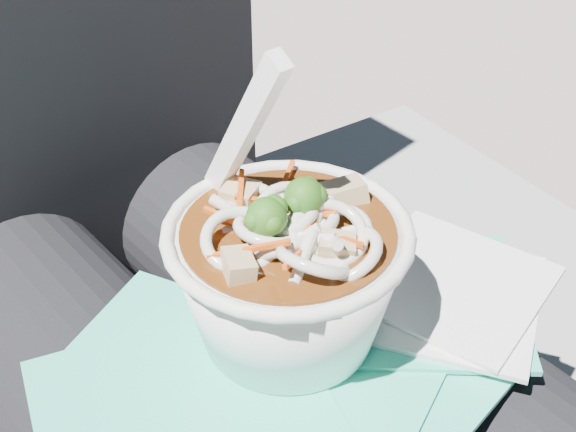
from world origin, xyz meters
TOP-DOWN VIEW (x-y plane):
  - lap at (0.00, 0.00)m, footprint 0.33×0.48m
  - person_body at (0.00, 0.09)m, footprint 0.34×0.94m
  - plastic_bag at (-0.04, -0.05)m, footprint 0.40×0.27m
  - napkins at (0.11, -0.07)m, footprint 0.17×0.17m
  - udon_bowl at (-0.00, -0.03)m, footprint 0.18×0.18m

SIDE VIEW (x-z plane):
  - lap at x=0.00m, z-range 0.44..0.59m
  - person_body at x=0.00m, z-range 0.05..1.04m
  - plastic_bag at x=-0.04m, z-range 0.59..0.61m
  - napkins at x=0.11m, z-range 0.61..0.62m
  - udon_bowl at x=0.00m, z-range 0.57..0.77m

